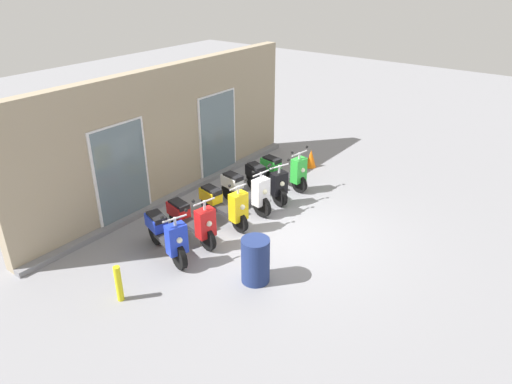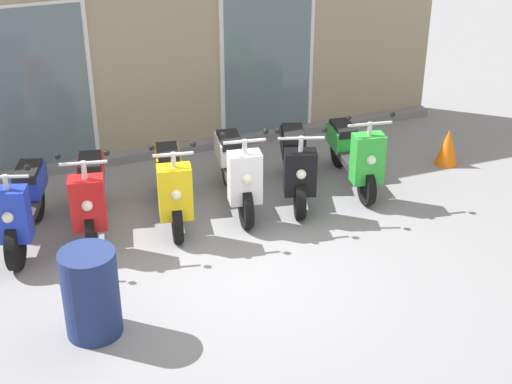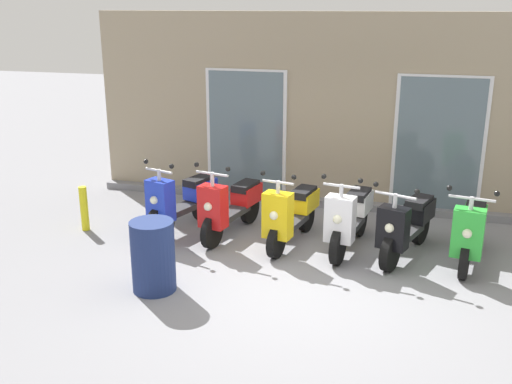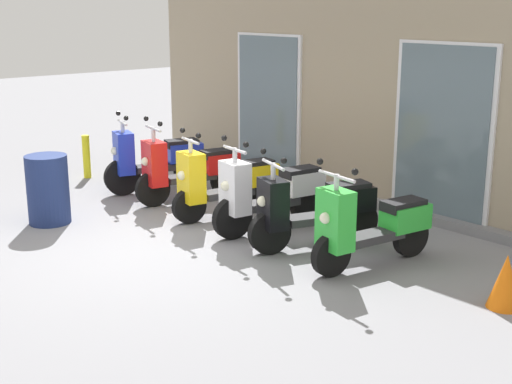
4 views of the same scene
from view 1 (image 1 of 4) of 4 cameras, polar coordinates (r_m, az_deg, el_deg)
name	(u,v)px [view 1 (image 1 of 4)]	position (r m, az deg, el deg)	size (l,w,h in m)	color
ground_plane	(280,233)	(10.44, 2.89, -4.95)	(40.00, 40.00, 0.00)	gray
storefront_facade	(169,135)	(11.76, -10.51, 6.76)	(8.66, 0.50, 3.24)	gray
scooter_blue	(166,235)	(9.59, -10.79, -5.13)	(0.78, 1.56, 1.22)	black
scooter_red	(192,219)	(10.07, -7.80, -3.31)	(0.69, 1.63, 1.23)	black
scooter_yellow	(224,204)	(10.61, -3.85, -1.48)	(0.63, 1.57, 1.21)	black
scooter_white	(246,190)	(11.20, -1.20, 0.22)	(0.62, 1.64, 1.22)	black
scooter_black	(266,180)	(11.76, 1.26, 1.40)	(0.84, 1.59, 1.16)	black
scooter_green	(284,170)	(12.39, 3.46, 2.71)	(0.65, 1.58, 1.20)	black
curb_bollard	(119,284)	(8.68, -16.28, -10.59)	(0.12, 0.12, 0.70)	yellow
trash_bin	(255,260)	(8.75, -0.07, -8.27)	(0.53, 0.53, 0.89)	navy
traffic_cone	(311,158)	(13.71, 6.66, 4.06)	(0.32, 0.32, 0.52)	orange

